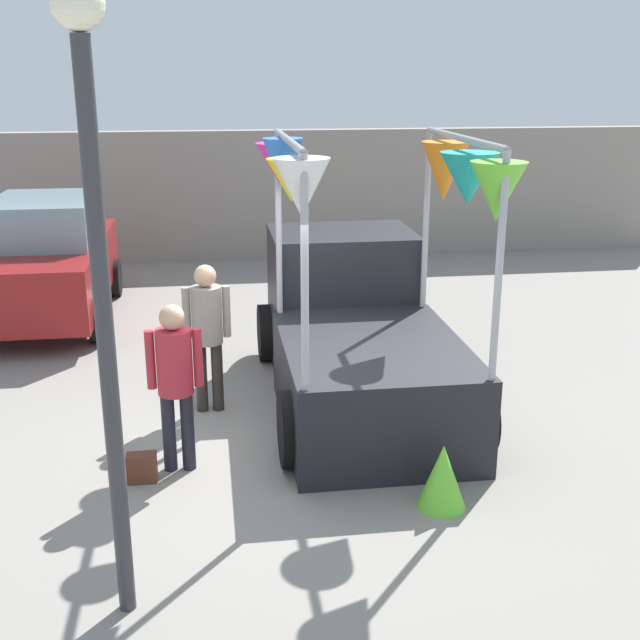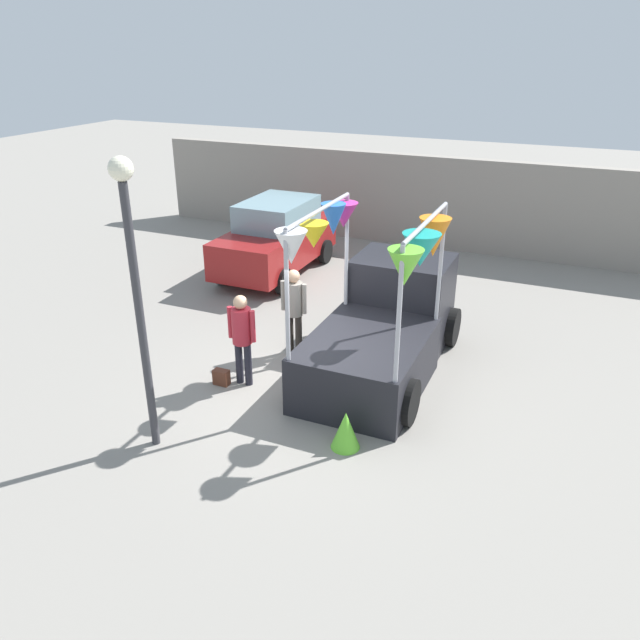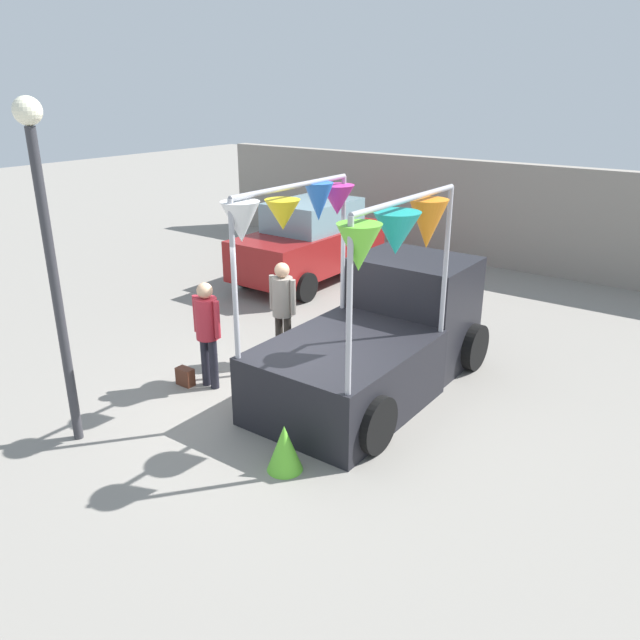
# 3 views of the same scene
# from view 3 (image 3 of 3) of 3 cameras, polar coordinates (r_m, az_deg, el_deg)

# --- Properties ---
(ground_plane) EXTENTS (60.00, 60.00, 0.00)m
(ground_plane) POSITION_cam_3_polar(r_m,az_deg,el_deg) (9.37, -2.73, -7.11)
(ground_plane) COLOR gray
(vendor_truck) EXTENTS (2.49, 4.13, 3.13)m
(vendor_truck) POSITION_cam_3_polar(r_m,az_deg,el_deg) (9.48, 5.64, -0.76)
(vendor_truck) COLOR black
(vendor_truck) RESTS_ON ground
(parked_car) EXTENTS (1.88, 4.00, 1.88)m
(parked_car) POSITION_cam_3_polar(r_m,az_deg,el_deg) (14.63, -0.90, 7.20)
(parked_car) COLOR maroon
(parked_car) RESTS_ON ground
(person_customer) EXTENTS (0.53, 0.34, 1.68)m
(person_customer) POSITION_cam_3_polar(r_m,az_deg,el_deg) (9.44, -10.29, -0.47)
(person_customer) COLOR black
(person_customer) RESTS_ON ground
(person_vendor) EXTENTS (0.53, 0.34, 1.71)m
(person_vendor) POSITION_cam_3_polar(r_m,az_deg,el_deg) (10.19, -3.43, 1.58)
(person_vendor) COLOR #2D2823
(person_vendor) RESTS_ON ground
(handbag) EXTENTS (0.28, 0.16, 0.28)m
(handbag) POSITION_cam_3_polar(r_m,az_deg,el_deg) (9.90, -12.22, -5.08)
(handbag) COLOR #592D1E
(handbag) RESTS_ON ground
(street_lamp) EXTENTS (0.32, 0.32, 4.27)m
(street_lamp) POSITION_cam_3_polar(r_m,az_deg,el_deg) (8.00, -23.71, 7.31)
(street_lamp) COLOR #333338
(street_lamp) RESTS_ON ground
(brick_boundary_wall) EXTENTS (18.00, 0.36, 2.60)m
(brick_boundary_wall) POSITION_cam_3_polar(r_m,az_deg,el_deg) (16.35, 17.04, 9.02)
(brick_boundary_wall) COLOR gray
(brick_boundary_wall) RESTS_ON ground
(folded_kite_bundle_lime) EXTENTS (0.61, 0.61, 0.60)m
(folded_kite_bundle_lime) POSITION_cam_3_polar(r_m,az_deg,el_deg) (7.63, -3.27, -11.60)
(folded_kite_bundle_lime) COLOR #66CC33
(folded_kite_bundle_lime) RESTS_ON ground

